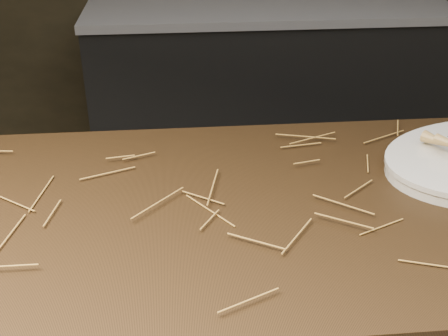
# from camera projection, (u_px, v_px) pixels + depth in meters

# --- Properties ---
(back_counter) EXTENTS (1.82, 0.62, 0.84)m
(back_counter) POSITION_uv_depth(u_px,v_px,m) (268.00, 86.00, 2.96)
(back_counter) COLOR black
(back_counter) RESTS_ON ground
(straw_bedding) EXTENTS (1.40, 0.60, 0.02)m
(straw_bedding) POSITION_uv_depth(u_px,v_px,m) (280.00, 197.00, 1.06)
(straw_bedding) COLOR olive
(straw_bedding) RESTS_ON main_counter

